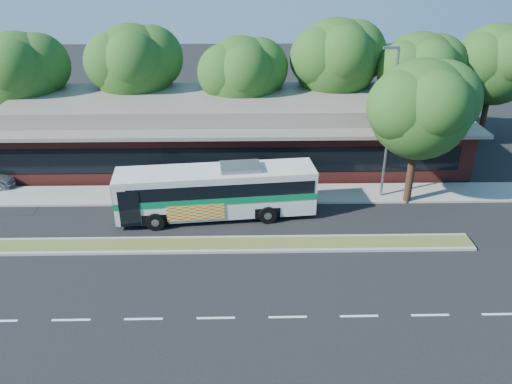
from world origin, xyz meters
TOP-DOWN VIEW (x-y plane):
  - ground at (0.00, 0.00)m, footprint 120.00×120.00m
  - median_strip at (0.00, 0.60)m, footprint 26.00×1.10m
  - sidewalk at (0.00, 6.40)m, footprint 44.00×2.60m
  - plaza_building at (0.00, 12.99)m, footprint 33.20×11.20m
  - lamp_post at (9.56, 6.00)m, footprint 0.93×0.18m
  - tree_bg_a at (-14.58, 15.14)m, footprint 6.47×5.80m
  - tree_bg_b at (-6.57, 16.14)m, footprint 6.69×6.00m
  - tree_bg_c at (1.40, 15.13)m, footprint 6.24×5.60m
  - tree_bg_d at (8.45, 16.15)m, footprint 6.91×6.20m
  - tree_bg_e at (14.42, 15.14)m, footprint 6.47×5.80m
  - tree_bg_f at (20.43, 16.14)m, footprint 6.69×6.00m
  - transit_bus at (-0.33, 3.80)m, footprint 11.26×3.53m
  - sidewalk_tree at (11.40, 5.43)m, footprint 6.25×5.60m

SIDE VIEW (x-z plane):
  - ground at x=0.00m, z-range 0.00..0.00m
  - sidewalk at x=0.00m, z-range 0.00..0.12m
  - median_strip at x=0.00m, z-range 0.00..0.15m
  - transit_bus at x=-0.33m, z-range 0.18..3.29m
  - plaza_building at x=0.00m, z-range -0.10..4.35m
  - lamp_post at x=9.56m, z-range 0.37..9.44m
  - tree_bg_c at x=1.40m, z-range 1.46..9.72m
  - tree_bg_e at x=14.42m, z-range 1.49..10.00m
  - tree_bg_a at x=-14.58m, z-range 1.55..10.18m
  - sidewalk_tree at x=11.40m, z-range 1.62..10.19m
  - tree_bg_f at x=20.43m, z-range 1.60..10.52m
  - tree_bg_b at x=-6.57m, z-range 1.64..10.64m
  - tree_bg_d at x=8.45m, z-range 1.73..11.10m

